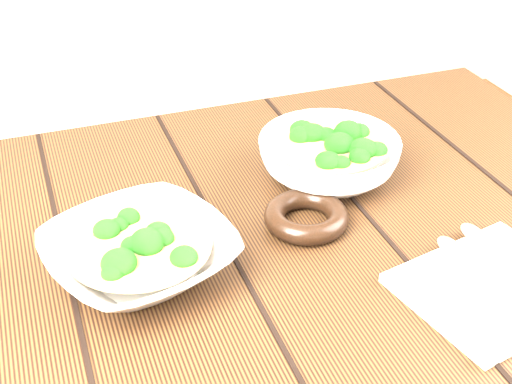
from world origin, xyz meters
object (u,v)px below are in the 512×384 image
object	(u,v)px
soup_bowl_front	(140,254)
trivet	(306,216)
soup_bowl_back	(329,157)
table	(244,313)
napkin	(494,287)

from	to	relation	value
soup_bowl_front	trivet	xyz separation A→B (m)	(0.23, 0.02, -0.02)
soup_bowl_back	trivet	world-z (taller)	soup_bowl_back
soup_bowl_front	trivet	distance (m)	0.23
table	soup_bowl_back	world-z (taller)	soup_bowl_back
soup_bowl_back	trivet	distance (m)	0.13
table	napkin	bearing A→B (deg)	-37.16
soup_bowl_front	soup_bowl_back	world-z (taller)	soup_bowl_back
napkin	soup_bowl_front	bearing A→B (deg)	143.66
soup_bowl_back	table	bearing A→B (deg)	-146.75
table	soup_bowl_front	xyz separation A→B (m)	(-0.14, -0.01, 0.15)
soup_bowl_back	napkin	distance (m)	0.31
table	soup_bowl_back	distance (m)	0.26
trivet	table	bearing A→B (deg)	-173.03
soup_bowl_back	napkin	world-z (taller)	soup_bowl_back
table	soup_bowl_front	size ratio (longest dim) A/B	4.37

